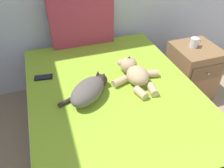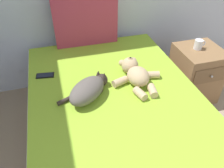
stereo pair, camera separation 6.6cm
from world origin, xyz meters
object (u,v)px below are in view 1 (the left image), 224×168
at_px(nightstand, 191,71).
at_px(patterned_cushion, 82,19).
at_px(cat, 89,90).
at_px(cell_phone, 43,77).
at_px(teddy_bear, 135,73).
at_px(mug, 194,42).
at_px(bed, 118,125).

bearing_deg(nightstand, patterned_cushion, 154.71).
xyz_separation_m(patterned_cushion, nightstand, (1.05, -0.50, -0.53)).
height_order(cat, cell_phone, cat).
bearing_deg(cat, nightstand, 16.59).
relative_size(cat, nightstand, 0.72).
height_order(patterned_cushion, nightstand, patterned_cushion).
relative_size(cell_phone, nightstand, 0.27).
relative_size(patterned_cushion, teddy_bear, 1.35).
bearing_deg(patterned_cushion, mug, -24.60).
height_order(bed, nightstand, nightstand).
bearing_deg(patterned_cushion, cell_phone, -133.16).
height_order(bed, mug, mug).
relative_size(bed, teddy_bear, 4.38).
bearing_deg(teddy_bear, nightstand, 17.91).
relative_size(cell_phone, mug, 1.30).
bearing_deg(patterned_cushion, bed, -87.03).
relative_size(bed, cat, 4.92).
bearing_deg(cell_phone, teddy_bear, -20.29).
height_order(bed, patterned_cushion, patterned_cushion).
bearing_deg(mug, cat, -161.75).
bearing_deg(bed, cat, 153.34).
distance_m(cat, mug, 1.24).
bearing_deg(nightstand, mug, 135.28).
bearing_deg(bed, cell_phone, 137.42).
xyz_separation_m(cell_phone, nightstand, (1.51, -0.01, -0.27)).
distance_m(cell_phone, mug, 1.49).
relative_size(bed, mug, 17.18).
bearing_deg(cat, teddy_bear, 13.97).
bearing_deg(cell_phone, cat, -49.88).
xyz_separation_m(bed, cat, (-0.20, 0.10, 0.35)).
bearing_deg(cat, patterned_cushion, 80.11).
bearing_deg(mug, cell_phone, -179.23).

